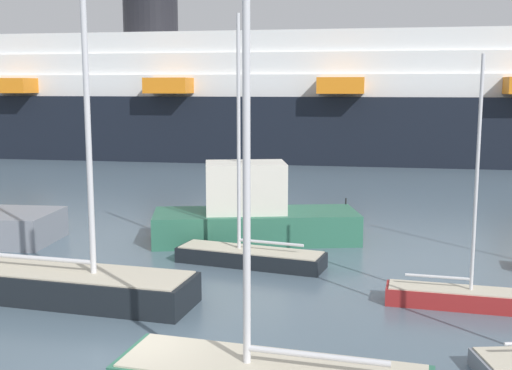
{
  "coord_description": "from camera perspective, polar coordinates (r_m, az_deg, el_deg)",
  "views": [
    {
      "loc": [
        6.17,
        -12.71,
        6.41
      ],
      "look_at": [
        0.0,
        11.17,
        2.6
      ],
      "focal_mm": 44.9,
      "sensor_mm": 36.0,
      "label": 1
    }
  ],
  "objects": [
    {
      "name": "ground_plane",
      "position": [
        15.51,
        -10.79,
        -15.78
      ],
      "size": [
        600.0,
        600.0,
        0.0
      ],
      "primitive_type": "plane",
      "color": "slate"
    },
    {
      "name": "sailboat_0",
      "position": [
        19.91,
        17.62,
        -9.26
      ],
      "size": [
        4.18,
        1.04,
        7.3
      ],
      "rotation": [
        0.0,
        0.0,
        -0.0
      ],
      "color": "maroon",
      "rests_on": "ground_plane"
    },
    {
      "name": "sailboat_5",
      "position": [
        20.16,
        -15.63,
        -8.32
      ],
      "size": [
        7.2,
        2.2,
        11.68
      ],
      "rotation": [
        0.0,
        0.0,
        -0.01
      ],
      "color": "black",
      "rests_on": "ground_plane"
    },
    {
      "name": "cruise_ship",
      "position": [
        58.87,
        7.73,
        7.42
      ],
      "size": [
        101.92,
        21.71,
        16.08
      ],
      "rotation": [
        0.0,
        0.0,
        0.07
      ],
      "color": "black",
      "rests_on": "ground_plane"
    },
    {
      "name": "channel_buoy_0",
      "position": [
        28.69,
        7.96,
        -3.61
      ],
      "size": [
        0.55,
        0.55,
        1.53
      ],
      "color": "green",
      "rests_on": "ground_plane"
    },
    {
      "name": "sailboat_3",
      "position": [
        23.27,
        -0.54,
        -6.1
      ],
      "size": [
        5.54,
        1.98,
        8.9
      ],
      "rotation": [
        0.0,
        0.0,
        3.03
      ],
      "color": "black",
      "rests_on": "ground_plane"
    },
    {
      "name": "fishing_boat_1",
      "position": [
        26.61,
        -0.32,
        -2.56
      ],
      "size": [
        8.89,
        5.44,
        6.27
      ],
      "rotation": [
        0.0,
        0.0,
        3.47
      ],
      "color": "#2D6B51",
      "rests_on": "ground_plane"
    }
  ]
}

